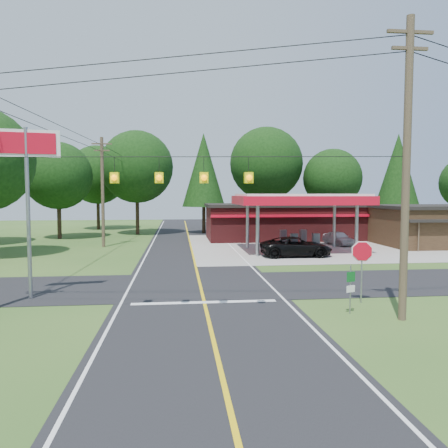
{
  "coord_description": "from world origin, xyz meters",
  "views": [
    {
      "loc": [
        -1.13,
        -22.85,
        4.9
      ],
      "look_at": [
        2.0,
        7.0,
        2.8
      ],
      "focal_mm": 35.0,
      "sensor_mm": 36.0,
      "label": 1
    }
  ],
  "objects": [
    {
      "name": "lane_center_yellow",
      "position": [
        0.0,
        0.0,
        0.03
      ],
      "size": [
        0.15,
        110.0,
        0.0
      ],
      "primitive_type": "cube",
      "color": "yellow",
      "rests_on": "main_highway"
    },
    {
      "name": "utility_pole_far_left",
      "position": [
        -8.0,
        18.0,
        5.2
      ],
      "size": [
        1.8,
        0.3,
        10.0
      ],
      "color": "#473828",
      "rests_on": "ground"
    },
    {
      "name": "convenience_store",
      "position": [
        10.0,
        22.98,
        1.92
      ],
      "size": [
        16.4,
        7.55,
        3.8
      ],
      "color": "#541819",
      "rests_on": "ground"
    },
    {
      "name": "treeline_backdrop",
      "position": [
        0.82,
        24.01,
        7.49
      ],
      "size": [
        70.27,
        51.59,
        13.3
      ],
      "color": "#332316",
      "rests_on": "ground"
    },
    {
      "name": "ground",
      "position": [
        0.0,
        0.0,
        0.0
      ],
      "size": [
        120.0,
        120.0,
        0.0
      ],
      "primitive_type": "plane",
      "color": "#2B511C",
      "rests_on": "ground"
    },
    {
      "name": "main_highway",
      "position": [
        0.0,
        0.0,
        0.01
      ],
      "size": [
        8.0,
        120.0,
        0.02
      ],
      "primitive_type": "cube",
      "color": "black",
      "rests_on": "ground"
    },
    {
      "name": "route_sign_post",
      "position": [
        5.8,
        -6.02,
        1.18
      ],
      "size": [
        0.4,
        0.16,
        2.0
      ],
      "color": "gray",
      "rests_on": "ground"
    },
    {
      "name": "cross_road",
      "position": [
        0.0,
        0.0,
        0.01
      ],
      "size": [
        70.0,
        7.0,
        0.02
      ],
      "primitive_type": "cube",
      "color": "black",
      "rests_on": "ground"
    },
    {
      "name": "overhead_beacons",
      "position": [
        -1.0,
        -6.0,
        6.21
      ],
      "size": [
        17.04,
        2.04,
        1.03
      ],
      "color": "black",
      "rests_on": "ground"
    },
    {
      "name": "utility_pole_north",
      "position": [
        -6.5,
        35.0,
        4.75
      ],
      "size": [
        0.3,
        0.3,
        9.5
      ],
      "color": "#473828",
      "rests_on": "ground"
    },
    {
      "name": "octagonal_stop_sign",
      "position": [
        7.0,
        -4.33,
        2.12
      ],
      "size": [
        0.93,
        0.31,
        2.81
      ],
      "color": "gray",
      "rests_on": "ground"
    },
    {
      "name": "gas_canopy",
      "position": [
        9.0,
        13.0,
        4.27
      ],
      "size": [
        10.6,
        7.4,
        4.88
      ],
      "color": "gray",
      "rests_on": "ground"
    },
    {
      "name": "sedan_car",
      "position": [
        13.98,
        17.0,
        0.66
      ],
      "size": [
        4.57,
        4.57,
        1.32
      ],
      "primitive_type": "imported",
      "rotation": [
        0.0,
        0.0,
        0.2
      ],
      "color": "silver",
      "rests_on": "ground"
    },
    {
      "name": "utility_pole_near_right",
      "position": [
        7.5,
        -7.0,
        5.96
      ],
      "size": [
        1.8,
        0.3,
        11.5
      ],
      "color": "#473828",
      "rests_on": "ground"
    },
    {
      "name": "big_stop_sign",
      "position": [
        -8.0,
        -2.01,
        5.99
      ],
      "size": [
        2.91,
        0.58,
        7.9
      ],
      "color": "gray",
      "rests_on": "ground"
    },
    {
      "name": "suv_car",
      "position": [
        7.94,
        10.0,
        0.76
      ],
      "size": [
        5.53,
        5.53,
        1.53
      ],
      "primitive_type": "imported",
      "rotation": [
        0.0,
        0.0,
        1.56
      ],
      "color": "black",
      "rests_on": "ground"
    }
  ]
}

